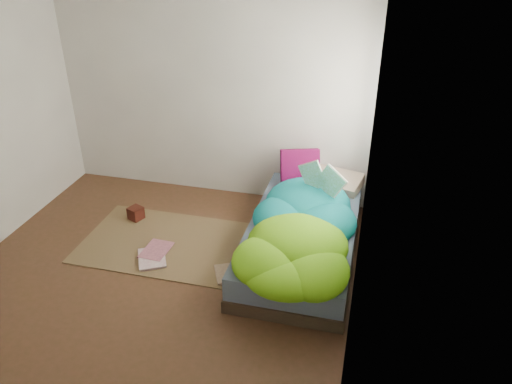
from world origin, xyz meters
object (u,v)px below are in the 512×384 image
bed (302,238)px  wooden_box (136,213)px  open_book (322,169)px  pillow_magenta (300,168)px  floor_book_a (139,260)px  floor_book_b (145,248)px

bed → wooden_box: bearing=174.7°
wooden_box → open_book: bearing=2.0°
pillow_magenta → floor_book_a: size_ratio=1.18×
open_book → floor_book_a: size_ratio=1.21×
pillow_magenta → floor_book_b: pillow_magenta is taller
floor_book_b → floor_book_a: bearing=-80.3°
bed → open_book: (0.12, 0.24, 0.64)m
bed → pillow_magenta: (-0.16, 0.75, 0.37)m
wooden_box → pillow_magenta: bearing=19.0°
wooden_box → floor_book_b: wooden_box is taller
wooden_box → floor_book_a: wooden_box is taller
bed → floor_book_a: bearing=-160.2°
open_book → floor_book_a: (-1.59, -0.77, -0.78)m
floor_book_a → floor_book_b: size_ratio=1.05×
open_book → floor_book_a: bearing=-129.4°
open_book → floor_book_a: open_book is taller
bed → open_book: bearing=63.7°
floor_book_a → floor_book_b: floor_book_b is taller
pillow_magenta → open_book: 0.64m
floor_book_b → pillow_magenta: bearing=42.2°
floor_book_a → floor_book_b: bearing=69.1°
pillow_magenta → wooden_box: bearing=-178.9°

